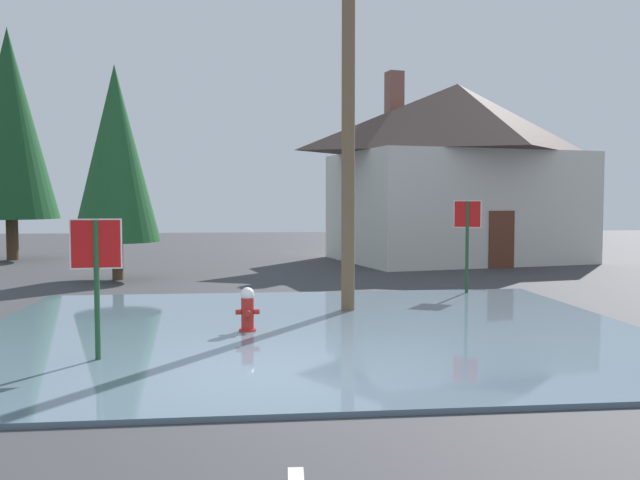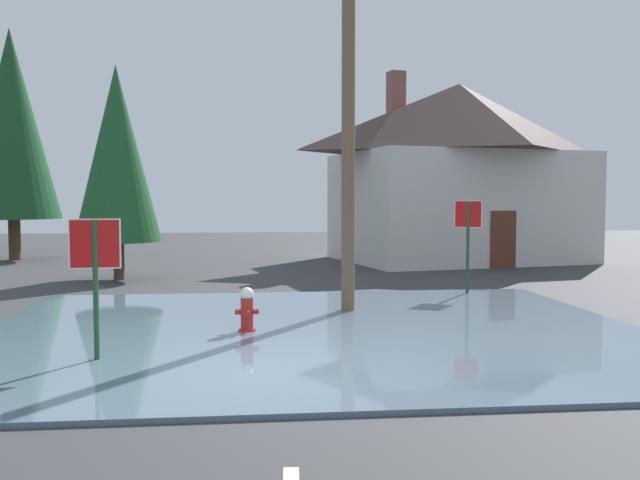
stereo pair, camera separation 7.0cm
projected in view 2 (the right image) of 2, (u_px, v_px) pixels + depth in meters
name	position (u px, v px, depth m)	size (l,w,h in m)	color
ground_plane	(269.00, 378.00, 9.39)	(80.00, 80.00, 0.10)	#38383A
flood_puddle	(312.00, 330.00, 12.34)	(11.89, 9.71, 0.07)	slate
lane_stop_bar	(227.00, 399.00, 8.21)	(4.41, 0.30, 0.01)	silver
stop_sign_near	(95.00, 261.00, 9.88)	(0.73, 0.08, 2.13)	#1E4C28
fire_hydrant	(247.00, 311.00, 12.10)	(0.43, 0.36, 0.85)	#AD231E
utility_pole	(348.00, 76.00, 14.09)	(1.60, 0.28, 9.52)	brown
stop_sign_far	(468.00, 228.00, 16.95)	(0.61, 0.32, 2.37)	#1E4C28
house	(458.00, 169.00, 26.55)	(10.55, 8.58, 7.40)	beige
pine_tree_tall_left	(12.00, 124.00, 26.65)	(3.63, 3.63, 9.06)	#4C3823
pine_tree_mid_left	(117.00, 154.00, 20.14)	(2.54, 2.54, 6.36)	#4C3823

